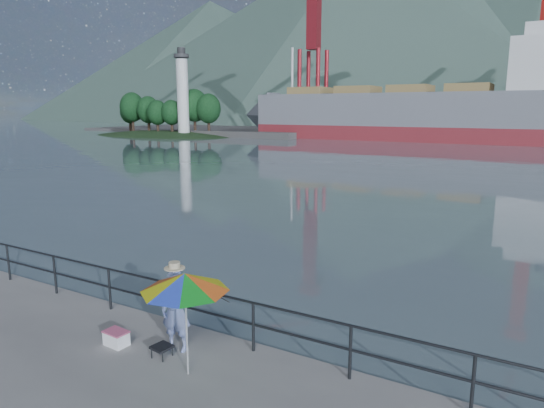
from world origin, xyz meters
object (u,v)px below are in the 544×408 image
at_px(bulk_carrier, 432,112).
at_px(beach_umbrella, 185,282).
at_px(cooler_bag, 116,339).
at_px(fisherman, 176,310).

bearing_deg(bulk_carrier, beach_umbrella, -80.90).
bearing_deg(cooler_bag, beach_umbrella, 0.63).
distance_m(fisherman, bulk_carrier, 71.18).
bearing_deg(fisherman, beach_umbrella, -54.08).
height_order(fisherman, cooler_bag, fisherman).
distance_m(fisherman, cooler_bag, 1.45).
xyz_separation_m(beach_umbrella, cooler_bag, (-1.95, 0.12, -1.60)).
height_order(beach_umbrella, cooler_bag, beach_umbrella).
bearing_deg(beach_umbrella, fisherman, 141.77).
bearing_deg(beach_umbrella, bulk_carrier, 99.10).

